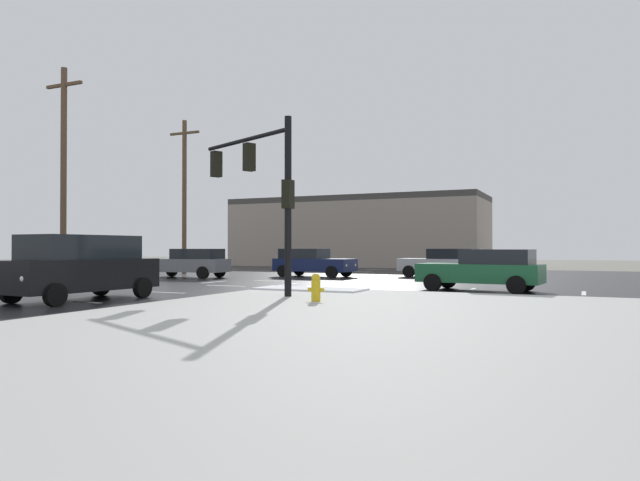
{
  "coord_description": "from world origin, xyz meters",
  "views": [
    {
      "loc": [
        14.04,
        -22.73,
        1.67
      ],
      "look_at": [
        0.86,
        5.84,
        2.05
      ],
      "focal_mm": 32.29,
      "sensor_mm": 36.0,
      "label": 1
    }
  ],
  "objects": [
    {
      "name": "snow_strip_curbside",
      "position": [
        5.0,
        -4.0,
        0.17
      ],
      "size": [
        4.0,
        1.6,
        0.06
      ],
      "primitive_type": "cube",
      "color": "white",
      "rests_on": "sidewalk_corner"
    },
    {
      "name": "sidewalk_corner",
      "position": [
        12.0,
        -12.0,
        0.07
      ],
      "size": [
        18.0,
        18.0,
        0.14
      ],
      "primitive_type": "cube",
      "color": "#B2B2AD",
      "rests_on": "ground_plane"
    },
    {
      "name": "ground_plane",
      "position": [
        0.0,
        0.0,
        0.0
      ],
      "size": [
        120.0,
        120.0,
        0.0
      ],
      "primitive_type": "plane",
      "color": "slate"
    },
    {
      "name": "utility_pole_mid",
      "position": [
        -8.0,
        -3.48,
        5.25
      ],
      "size": [
        2.2,
        0.28,
        10.06
      ],
      "color": "brown",
      "rests_on": "ground_plane"
    },
    {
      "name": "suv_black",
      "position": [
        -0.21,
        -9.63,
        1.09
      ],
      "size": [
        2.39,
        4.92,
        2.03
      ],
      "rotation": [
        0.0,
        0.0,
        -1.63
      ],
      "color": "black",
      "rests_on": "road_asphalt"
    },
    {
      "name": "traffic_signal_mast",
      "position": [
        4.35,
        -6.25,
        3.93
      ],
      "size": [
        4.58,
        2.25,
        5.65
      ],
      "rotation": [
        0.0,
        0.0,
        2.71
      ],
      "color": "black",
      "rests_on": "sidewalk_corner"
    },
    {
      "name": "utility_pole_far",
      "position": [
        -8.93,
        6.59,
        5.07
      ],
      "size": [
        2.2,
        0.28,
        9.71
      ],
      "color": "brown",
      "rests_on": "ground_plane"
    },
    {
      "name": "sedan_grey",
      "position": [
        -5.54,
        2.73,
        0.85
      ],
      "size": [
        4.67,
        2.4,
        1.58
      ],
      "rotation": [
        0.0,
        0.0,
        3.25
      ],
      "color": "slate",
      "rests_on": "road_asphalt"
    },
    {
      "name": "sedan_green",
      "position": [
        10.59,
        -0.46,
        0.85
      ],
      "size": [
        4.67,
        2.39,
        1.58
      ],
      "rotation": [
        0.0,
        0.0,
        3.04
      ],
      "color": "#195933",
      "rests_on": "road_asphalt"
    },
    {
      "name": "strip_building_background",
      "position": [
        -4.36,
        25.14,
        3.03
      ],
      "size": [
        22.15,
        8.0,
        6.06
      ],
      "color": "gray",
      "rests_on": "ground_plane"
    },
    {
      "name": "road_asphalt",
      "position": [
        0.0,
        0.0,
        0.01
      ],
      "size": [
        44.0,
        44.0,
        0.02
      ],
      "primitive_type": "cube",
      "color": "#232326",
      "rests_on": "ground_plane"
    },
    {
      "name": "lane_markings",
      "position": [
        1.2,
        -1.38,
        0.02
      ],
      "size": [
        36.15,
        36.15,
        0.01
      ],
      "color": "silver",
      "rests_on": "road_asphalt"
    },
    {
      "name": "fire_hydrant",
      "position": [
        7.08,
        -7.93,
        0.54
      ],
      "size": [
        0.48,
        0.26,
        0.79
      ],
      "color": "gold",
      "rests_on": "sidewalk_corner"
    },
    {
      "name": "sedan_navy",
      "position": [
        0.09,
        6.43,
        0.85
      ],
      "size": [
        4.62,
        2.24,
        1.58
      ],
      "rotation": [
        0.0,
        0.0,
        -0.06
      ],
      "color": "#141E47",
      "rests_on": "road_asphalt"
    },
    {
      "name": "sedan_silver",
      "position": [
        6.99,
        8.87,
        0.85
      ],
      "size": [
        4.65,
        2.32,
        1.58
      ],
      "rotation": [
        0.0,
        0.0,
        3.06
      ],
      "color": "#B7BABF",
      "rests_on": "road_asphalt"
    }
  ]
}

